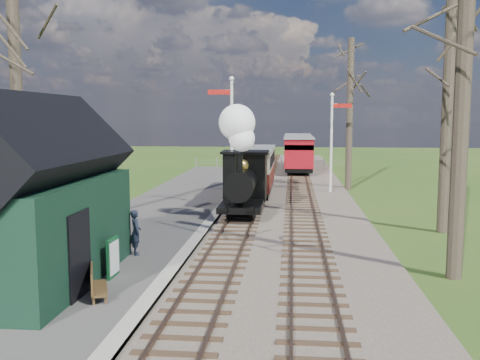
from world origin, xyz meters
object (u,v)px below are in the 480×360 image
Objects in this scene: red_carriage_b at (298,149)px; person at (136,232)px; sign_board at (113,257)px; station_shed at (35,201)px; semaphore_near at (230,133)px; locomotive at (243,169)px; bench at (95,283)px; semaphore_far at (333,135)px; red_carriage_a at (299,154)px; coach at (253,169)px.

red_carriage_b is 31.29m from person.
station_shed is at bearing -161.48° from sign_board.
semaphore_near is 2.60m from locomotive.
person is at bearing 92.76° from bench.
semaphore_far is 1.04× the size of red_carriage_a.
semaphore_near reaches higher than person.
bench is (1.87, -1.00, -1.74)m from station_shed.
sign_board reaches higher than bench.
red_carriage_a is at bearing 80.25° from bench.
red_carriage_a is (3.37, 16.25, -2.03)m from semaphore_near.
semaphore_far is at bearing -80.18° from red_carriage_a.
coach is at bearing 81.90° from bench.
locomotive is 18.44m from red_carriage_a.
bench is at bearing -98.10° from coach.
person is (-5.22, -30.84, -0.71)m from red_carriage_b.
semaphore_far is 9.20m from locomotive.
semaphore_near reaches higher than bench.
coach is 7.18× the size of sign_board.
station_shed is 29.09m from red_carriage_a.
semaphore_near is 5.97× the size of sign_board.
semaphore_far is (8.67, 18.00, 1.08)m from station_shed.
sign_board is at bearing 157.79° from person.
red_carriage_b reaches higher than bench.
sign_board is (-5.14, -33.16, -0.87)m from red_carriage_b.
semaphore_near reaches higher than locomotive.
semaphore_near is 11.91m from sign_board.
sign_board is (-5.14, -27.66, -0.87)m from red_carriage_a.
red_carriage_b is (2.60, 17.68, 0.02)m from coach.
semaphore_far is at bearing 70.30° from bench.
red_carriage_b is 4.29× the size of bench.
locomotive is 0.85× the size of red_carriage_a.
semaphore_far reaches higher than bench.
station_shed is at bearing 151.91° from bench.
semaphore_far is 1.22× the size of locomotive.
station_shed is 4.93× the size of bench.
station_shed is 6.05× the size of sign_board.
bench is at bearing -85.86° from sign_board.
sign_board is 0.81× the size of bench.
semaphore_far is 15.94m from red_carriage_b.
red_carriage_b is 35.12m from bench.
red_carriage_b is at bearing 81.63° from coach.
locomotive is (4.29, 10.00, -0.12)m from station_shed.
station_shed reaches higher than sign_board.
semaphore_near is at bearing -98.81° from red_carriage_b.
locomotive is at bearing 74.96° from sign_board.
sign_board is (-2.54, -15.48, -0.85)m from coach.
semaphore_near is at bearing 110.75° from locomotive.
locomotive is 3.66× the size of bench.
red_carriage_a is at bearing 78.28° from semaphore_near.
red_carriage_b is at bearing 83.72° from locomotive.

